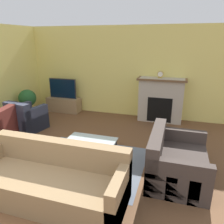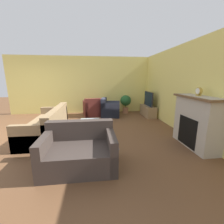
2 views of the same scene
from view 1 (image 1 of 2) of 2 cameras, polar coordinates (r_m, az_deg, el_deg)
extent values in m
cube|color=#EADB72|center=(6.87, 0.31, 10.48)|extent=(8.41, 0.06, 2.70)
cube|color=slate|center=(4.44, -6.46, -12.90)|extent=(2.20, 1.81, 0.00)
cube|color=#B2A899|center=(6.50, 12.59, 3.10)|extent=(1.24, 0.45, 1.26)
cube|color=black|center=(6.34, 12.26, 0.50)|extent=(0.68, 0.01, 0.71)
cube|color=brown|center=(6.34, 12.95, 8.33)|extent=(1.36, 0.51, 0.05)
cube|color=#997A56|center=(7.46, -12.44, 1.90)|extent=(1.10, 0.41, 0.47)
cube|color=#232328|center=(7.32, -12.73, 6.03)|extent=(0.93, 0.05, 0.63)
cube|color=black|center=(7.30, -12.84, 5.99)|extent=(0.89, 0.01, 0.59)
cube|color=#8C704C|center=(3.56, -15.97, -18.38)|extent=(2.30, 0.90, 0.42)
cube|color=#8C704C|center=(3.59, -13.54, -10.09)|extent=(2.30, 0.20, 0.40)
cube|color=#8C704C|center=(3.12, 2.01, -20.85)|extent=(0.14, 0.90, 0.66)
cube|color=#3D332D|center=(4.06, 16.74, -13.45)|extent=(0.96, 1.36, 0.42)
cube|color=#3D332D|center=(3.87, 11.66, -7.72)|extent=(0.20, 1.36, 0.40)
cube|color=#3D332D|center=(3.48, 16.72, -16.92)|extent=(0.96, 0.14, 0.66)
cube|color=#3D332D|center=(4.54, 17.04, -8.19)|extent=(0.96, 0.14, 0.66)
cube|color=#5B231E|center=(5.56, -26.26, -1.14)|extent=(0.33, 0.80, 0.40)
cube|color=#5B231E|center=(6.07, -26.82, -2.59)|extent=(0.85, 0.28, 0.66)
cube|color=#33384C|center=(6.21, -21.06, -2.52)|extent=(0.86, 0.91, 0.42)
cube|color=#33384C|center=(5.91, -23.62, 0.31)|extent=(0.76, 0.32, 0.40)
cube|color=#33384C|center=(5.96, -19.26, -1.95)|extent=(0.28, 0.81, 0.66)
cube|color=#33384C|center=(6.39, -22.99, -1.04)|extent=(0.28, 0.81, 0.66)
cylinder|color=#333338|center=(4.47, -12.48, -10.32)|extent=(0.04, 0.04, 0.37)
cylinder|color=#333338|center=(4.14, -1.02, -12.38)|extent=(0.04, 0.04, 0.37)
cylinder|color=#333338|center=(4.88, -9.46, -7.55)|extent=(0.04, 0.04, 0.37)
cylinder|color=#333338|center=(4.58, 1.06, -9.14)|extent=(0.04, 0.04, 0.37)
cube|color=silver|center=(4.41, -5.70, -7.57)|extent=(1.00, 0.61, 0.02)
cylinder|color=#AD704C|center=(7.18, -20.79, -0.38)|extent=(0.28, 0.28, 0.27)
cylinder|color=#4C3823|center=(7.12, -20.98, 1.22)|extent=(0.03, 0.03, 0.15)
sphere|color=#235628|center=(7.05, -21.24, 3.41)|extent=(0.51, 0.51, 0.51)
cube|color=#B79338|center=(6.36, 12.46, 8.77)|extent=(0.12, 0.07, 0.03)
cylinder|color=#B79338|center=(6.35, 12.52, 9.67)|extent=(0.17, 0.07, 0.17)
cylinder|color=white|center=(6.31, 12.49, 9.63)|extent=(0.14, 0.00, 0.14)
camera|label=2|loc=(4.73, 52.97, 3.42)|focal=24.00mm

